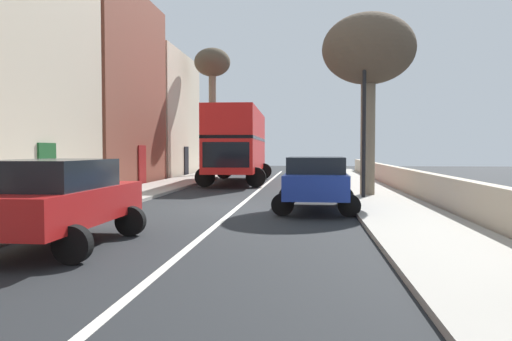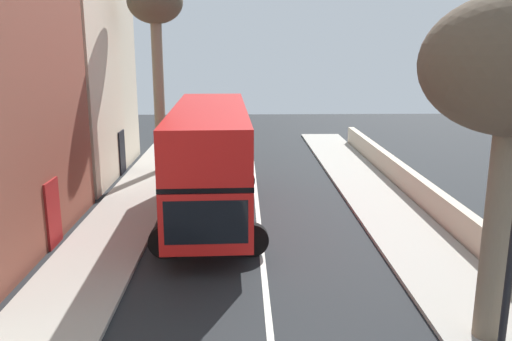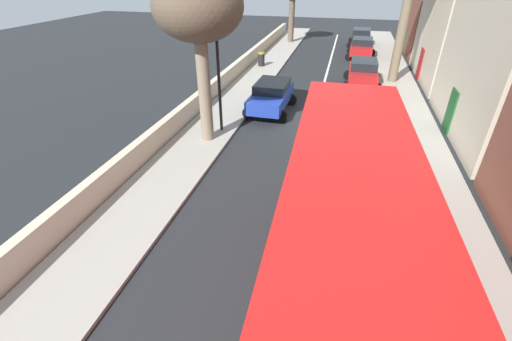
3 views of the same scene
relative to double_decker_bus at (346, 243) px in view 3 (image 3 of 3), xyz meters
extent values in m
plane|color=black|center=(1.70, -12.10, -2.35)|extent=(84.00, 84.00, 0.00)
cube|color=silver|center=(1.70, -12.10, -2.35)|extent=(0.16, 54.00, 0.01)
cube|color=#9E998E|center=(-3.20, -12.10, -2.29)|extent=(2.60, 60.00, 0.12)
cube|color=#9E998E|center=(6.60, -12.10, -2.29)|extent=(2.60, 60.00, 0.12)
cube|color=#194C23|center=(-4.77, -31.30, -1.30)|extent=(0.08, 1.10, 2.10)
cube|color=beige|center=(-6.80, -21.70, 1.65)|extent=(4.00, 9.22, 8.00)
cube|color=maroon|center=(-4.77, -21.70, -1.30)|extent=(0.08, 1.10, 2.10)
cube|color=#194C23|center=(-4.77, -12.10, -1.30)|extent=(0.08, 1.10, 2.10)
cube|color=beige|center=(8.15, -12.10, -1.82)|extent=(0.36, 54.00, 1.06)
cube|color=red|center=(0.00, 0.01, -0.80)|extent=(2.84, 10.50, 1.70)
cube|color=black|center=(0.00, 0.01, 0.13)|extent=(2.86, 10.40, 0.16)
cube|color=red|center=(0.00, 0.01, 0.96)|extent=(2.84, 10.50, 1.50)
cube|color=black|center=(0.17, -5.18, -0.72)|extent=(2.20, 0.13, 1.19)
cylinder|color=black|center=(1.39, -3.49, -1.85)|extent=(1.01, 0.33, 1.00)
cylinder|color=black|center=(-1.17, -3.58, -1.85)|extent=(1.01, 0.33, 1.00)
cube|color=#AD1919|center=(-0.80, -18.91, -1.54)|extent=(1.83, 4.29, 0.66)
cube|color=black|center=(-0.80, -19.12, -0.94)|extent=(1.68, 2.36, 0.54)
cylinder|color=black|center=(-1.74, -17.58, -2.03)|extent=(0.64, 0.22, 0.64)
cylinder|color=black|center=(0.13, -17.58, -2.03)|extent=(0.64, 0.22, 0.64)
cylinder|color=black|center=(-1.73, -20.24, -2.03)|extent=(0.64, 0.22, 0.64)
cylinder|color=black|center=(0.14, -20.24, -2.03)|extent=(0.64, 0.22, 0.64)
cube|color=#AD1919|center=(-0.80, -27.28, -1.54)|extent=(1.97, 3.96, 0.67)
cube|color=black|center=(-0.81, -27.47, -0.94)|extent=(1.76, 2.20, 0.52)
cylinder|color=black|center=(-1.70, -26.04, -2.03)|extent=(0.65, 0.24, 0.64)
cylinder|color=black|center=(0.18, -26.10, -2.03)|extent=(0.65, 0.24, 0.64)
cylinder|color=black|center=(-1.78, -28.45, -2.03)|extent=(0.65, 0.24, 0.64)
cylinder|color=black|center=(0.10, -28.52, -2.03)|extent=(0.65, 0.24, 0.64)
cube|color=black|center=(-0.80, -32.62, -1.57)|extent=(1.95, 4.39, 0.61)
cube|color=black|center=(-0.81, -32.84, -0.98)|extent=(1.73, 2.44, 0.56)
cylinder|color=black|center=(-1.67, -31.25, -2.03)|extent=(0.65, 0.24, 0.64)
cylinder|color=black|center=(0.17, -31.32, -2.03)|extent=(0.65, 0.24, 0.64)
cylinder|color=black|center=(-1.77, -33.93, -2.03)|extent=(0.65, 0.24, 0.64)
cylinder|color=black|center=(0.07, -34.00, -2.03)|extent=(0.65, 0.24, 0.64)
cube|color=#1E389E|center=(4.20, -12.65, -1.53)|extent=(1.89, 4.36, 0.69)
cube|color=black|center=(4.20, -12.87, -0.94)|extent=(1.71, 2.41, 0.48)
cylinder|color=black|center=(3.30, -11.30, -2.03)|extent=(0.64, 0.23, 0.64)
cylinder|color=black|center=(5.15, -11.33, -2.03)|extent=(0.64, 0.23, 0.64)
cylinder|color=black|center=(3.25, -13.98, -2.03)|extent=(0.64, 0.23, 0.64)
cylinder|color=black|center=(5.10, -14.01, -2.03)|extent=(0.64, 0.23, 0.64)
cylinder|color=#7A6B56|center=(6.28, -8.25, 0.23)|extent=(0.56, 0.56, 4.93)
ellipsoid|color=brown|center=(6.28, -8.25, 3.42)|extent=(3.59, 3.59, 2.72)
cylinder|color=brown|center=(-2.90, -20.20, 1.51)|extent=(0.61, 0.61, 7.48)
cylinder|color=brown|center=(6.37, -32.82, 0.14)|extent=(0.59, 0.59, 4.74)
cylinder|color=black|center=(6.00, -9.38, 0.77)|extent=(0.14, 0.14, 6.00)
cylinder|color=black|center=(7.00, -22.07, -1.76)|extent=(0.52, 0.52, 0.94)
cylinder|color=olive|center=(7.00, -22.07, -1.25)|extent=(0.55, 0.55, 0.10)
camera|label=1|loc=(3.94, -27.88, -0.49)|focal=34.71mm
camera|label=2|loc=(1.11, -18.05, 3.73)|focal=36.46mm
camera|label=3|loc=(0.49, 5.47, 4.79)|focal=24.19mm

